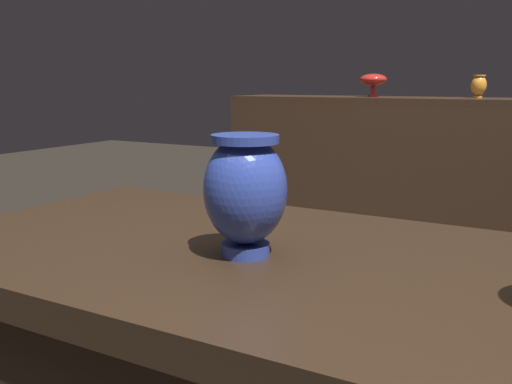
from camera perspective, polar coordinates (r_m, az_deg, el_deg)
back_display_shelf at (r=3.06m, az=20.84°, el=-0.42°), size 2.60×0.40×0.99m
vase_centerpiece at (r=0.87m, az=-1.10°, el=0.20°), size 0.13×0.13×0.19m
shelf_vase_center at (r=3.05m, az=21.73°, el=10.06°), size 0.08×0.08×0.11m
shelf_vase_left at (r=3.10m, az=11.85°, el=11.08°), size 0.14×0.14×0.12m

